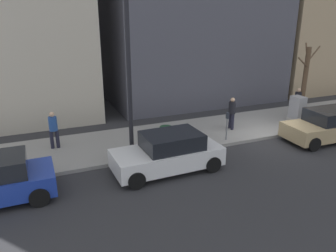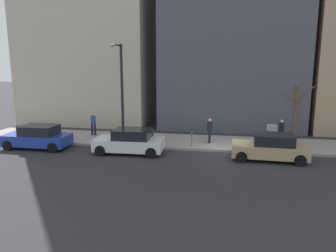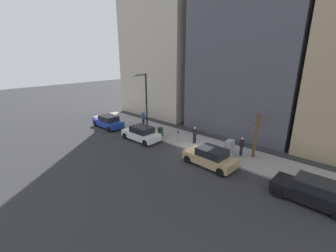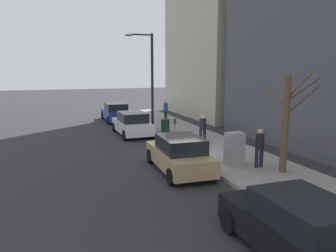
% 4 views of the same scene
% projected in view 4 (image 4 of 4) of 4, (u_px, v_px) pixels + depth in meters
% --- Properties ---
extents(ground_plane, '(120.00, 120.00, 0.00)m').
position_uv_depth(ground_plane, '(184.00, 156.00, 16.38)').
color(ground_plane, '#2B2B2D').
extents(sidewalk, '(4.00, 36.00, 0.15)m').
position_uv_depth(sidewalk, '(219.00, 151.00, 17.03)').
color(sidewalk, gray).
rests_on(sidewalk, ground).
extents(parked_car_black, '(1.97, 4.22, 1.52)m').
position_uv_depth(parked_car_black, '(300.00, 230.00, 7.30)').
color(parked_car_black, black).
rests_on(parked_car_black, ground).
extents(parked_car_tan, '(2.06, 4.26, 1.52)m').
position_uv_depth(parked_car_tan, '(179.00, 154.00, 13.78)').
color(parked_car_tan, tan).
rests_on(parked_car_tan, ground).
extents(parked_car_white, '(2.01, 4.24, 1.52)m').
position_uv_depth(parked_car_white, '(132.00, 124.00, 21.50)').
color(parked_car_white, white).
rests_on(parked_car_white, ground).
extents(parked_car_blue, '(1.94, 4.21, 1.52)m').
position_uv_depth(parked_car_blue, '(116.00, 112.00, 27.31)').
color(parked_car_blue, '#1E389E').
rests_on(parked_car_blue, ground).
extents(parking_meter, '(0.14, 0.10, 1.35)m').
position_uv_depth(parking_meter, '(175.00, 128.00, 18.60)').
color(parking_meter, slate).
rests_on(parking_meter, sidewalk).
extents(utility_box, '(0.83, 0.61, 1.43)m').
position_uv_depth(utility_box, '(234.00, 149.00, 14.23)').
color(utility_box, '#A8A399').
rests_on(utility_box, sidewalk).
extents(streetlamp, '(1.97, 0.32, 6.50)m').
position_uv_depth(streetlamp, '(148.00, 73.00, 22.30)').
color(streetlamp, black).
rests_on(streetlamp, sidewalk).
extents(bare_tree, '(1.14, 2.27, 4.05)m').
position_uv_depth(bare_tree, '(286.00, 122.00, 12.94)').
color(bare_tree, brown).
rests_on(bare_tree, sidewalk).
extents(trash_bin, '(0.56, 0.56, 0.90)m').
position_uv_depth(trash_bin, '(165.00, 126.00, 21.51)').
color(trash_bin, '#14381E').
rests_on(trash_bin, sidewalk).
extents(pedestrian_near_meter, '(0.40, 0.36, 1.66)m').
position_uv_depth(pedestrian_near_meter, '(260.00, 146.00, 13.78)').
color(pedestrian_near_meter, '#1E1E2D').
rests_on(pedestrian_near_meter, sidewalk).
extents(pedestrian_midblock, '(0.40, 0.36, 1.66)m').
position_uv_depth(pedestrian_midblock, '(203.00, 128.00, 18.00)').
color(pedestrian_midblock, '#1E1E2D').
rests_on(pedestrian_midblock, sidewalk).
extents(pedestrian_far_corner, '(0.36, 0.40, 1.66)m').
position_uv_depth(pedestrian_far_corner, '(166.00, 110.00, 26.28)').
color(pedestrian_far_corner, '#1E1E2D').
rests_on(pedestrian_far_corner, sidewalk).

